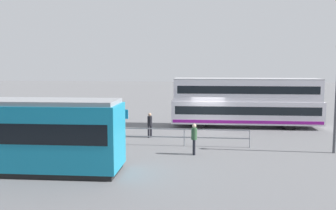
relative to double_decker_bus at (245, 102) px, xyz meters
name	(u,v)px	position (x,y,z in m)	size (l,w,h in m)	color
ground_plane	(208,130)	(2.91, 1.60, -2.00)	(160.00, 160.00, 0.00)	slate
double_decker_bus	(245,102)	(0.00, 0.00, 0.00)	(11.74, 3.00, 3.90)	silver
pedestrian_near_railing	(150,123)	(6.79, 5.15, -1.02)	(0.45, 0.45, 1.70)	black
pedestrian_crossing	(194,137)	(3.50, 9.52, -0.99)	(0.36, 0.36, 1.73)	black
pedestrian_railing	(184,134)	(4.22, 7.48, -1.25)	(7.96, 0.28, 1.08)	gray
info_sign	(121,120)	(8.16, 7.51, -0.43)	(0.92, 0.17, 2.31)	slate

